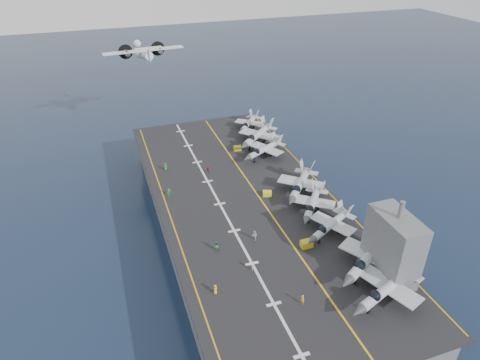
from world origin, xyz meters
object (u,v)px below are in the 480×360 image
object	(u,v)px
fighter_jet_0	(387,288)
tow_cart_a	(306,244)
island_superstructure	(394,240)
transport_plane	(144,55)

from	to	relation	value
fighter_jet_0	tow_cart_a	world-z (taller)	fighter_jet_0
fighter_jet_0	tow_cart_a	xyz separation A→B (m)	(-5.97, 15.98, -1.99)
fighter_jet_0	island_superstructure	bearing A→B (deg)	52.24
tow_cart_a	transport_plane	distance (m)	81.51
tow_cart_a	island_superstructure	bearing A→B (deg)	-48.57
island_superstructure	fighter_jet_0	bearing A→B (deg)	-127.76
island_superstructure	fighter_jet_0	size ratio (longest dim) A/B	0.84
island_superstructure	fighter_jet_0	world-z (taller)	island_superstructure
fighter_jet_0	transport_plane	world-z (taller)	transport_plane
fighter_jet_0	tow_cart_a	bearing A→B (deg)	110.48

